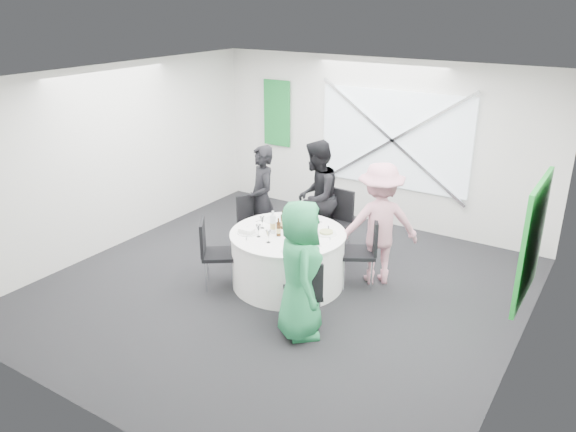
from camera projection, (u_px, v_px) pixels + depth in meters
The scene contains 50 objects.
floor at pixel (280, 289), 7.61m from camera, with size 6.00×6.00×0.00m, color black.
ceiling at pixel (279, 79), 6.59m from camera, with size 6.00×6.00×0.00m, color silver.
wall_back at pixel (377, 143), 9.45m from camera, with size 6.00×6.00×0.00m, color silver.
wall_front at pixel (85, 288), 4.75m from camera, with size 6.00×6.00×0.00m, color silver.
wall_left at pixel (116, 157), 8.60m from camera, with size 6.00×6.00×0.00m, color silver.
wall_right at pixel (530, 244), 5.60m from camera, with size 6.00×6.00×0.00m, color silver.
window_panel at pixel (393, 140), 9.24m from camera, with size 2.60×0.03×1.60m, color silver.
window_brace_a at pixel (393, 140), 9.20m from camera, with size 0.05×0.05×3.16m, color silver.
window_brace_b at pixel (393, 140), 9.20m from camera, with size 0.05×0.05×3.16m, color silver.
green_banner at pixel (277, 113), 10.31m from camera, with size 0.55×0.04×1.20m, color #146627.
green_sign at pixel (532, 240), 6.17m from camera, with size 0.05×1.20×1.40m, color #178027.
banquet_table at pixel (288, 258), 7.63m from camera, with size 1.56×1.56×0.76m.
chair_back at pixel (336, 217), 8.47m from camera, with size 0.49×0.50×1.01m.
chair_back_left at pixel (252, 221), 8.46m from camera, with size 0.58×0.57×0.93m.
chair_back_right at pixel (365, 246), 7.52m from camera, with size 0.61×0.61×0.98m.
chair_front_right at pixel (304, 290), 6.51m from camera, with size 0.58×0.58×0.90m.
chair_front_left at pixel (212, 248), 7.51m from camera, with size 0.61×0.61×0.96m.
person_man_back_left at pixel (262, 200), 8.49m from camera, with size 0.61×0.40×1.67m, color black.
person_man_back at pixel (316, 197), 8.47m from camera, with size 0.85×0.47×1.75m, color black.
person_woman_pink at pixel (379, 224), 7.54m from camera, with size 1.10×0.51×1.70m, color pink.
person_woman_green at pixel (300, 270), 6.33m from camera, with size 0.81×0.53×1.65m, color #268C51.
plate_back at pixel (308, 220), 7.90m from camera, with size 0.27×0.27×0.01m.
plate_back_left at pixel (273, 220), 7.90m from camera, with size 0.27×0.27×0.01m.
plate_back_right at pixel (326, 233), 7.45m from camera, with size 0.28×0.28×0.04m.
plate_front_right at pixel (301, 250), 6.95m from camera, with size 0.25×0.25×0.04m.
plate_front_left at pixel (248, 232), 7.49m from camera, with size 0.28×0.28×0.01m.
napkin at pixel (247, 231), 7.45m from camera, with size 0.19×0.13×0.05m, color white.
beer_bottle_a at pixel (283, 222), 7.59m from camera, with size 0.06×0.06×0.26m.
beer_bottle_b at pixel (295, 225), 7.50m from camera, with size 0.06×0.06×0.25m.
beer_bottle_c at pixel (294, 226), 7.44m from camera, with size 0.06×0.06×0.27m.
beer_bottle_d at pixel (279, 229), 7.36m from camera, with size 0.06×0.06×0.25m.
green_water_bottle at pixel (302, 226), 7.38m from camera, with size 0.08×0.08×0.31m.
clear_water_bottle at pixel (273, 224), 7.45m from camera, with size 0.08×0.08×0.31m.
wine_glass_a at pixel (304, 215), 7.75m from camera, with size 0.07×0.07×0.17m.
wine_glass_b at pixel (313, 227), 7.35m from camera, with size 0.07×0.07×0.17m.
wine_glass_c at pixel (262, 220), 7.60m from camera, with size 0.07×0.07×0.17m.
wine_glass_d at pixel (312, 217), 7.68m from camera, with size 0.07×0.07×0.17m.
wine_glass_e at pixel (292, 234), 7.14m from camera, with size 0.07×0.07×0.17m.
wine_glass_f at pixel (268, 233), 7.15m from camera, with size 0.07×0.07×0.17m.
wine_glass_g at pixel (258, 228), 7.32m from camera, with size 0.07×0.07×0.17m.
fork_a at pixel (286, 251), 6.95m from camera, with size 0.01×0.15×0.01m, color silver.
knife_a at pixel (316, 247), 7.07m from camera, with size 0.01×0.15×0.01m, color silver.
fork_b at pixel (247, 228), 7.62m from camera, with size 0.01×0.15×0.01m, color silver.
knife_b at pixel (246, 238), 7.32m from camera, with size 0.01×0.15×0.01m, color silver.
fork_c at pixel (279, 217), 8.01m from camera, with size 0.01×0.15×0.01m, color silver.
knife_c at pixel (261, 221), 7.89m from camera, with size 0.01×0.15×0.01m, color silver.
fork_d at pixel (330, 238), 7.32m from camera, with size 0.01×0.15×0.01m, color silver.
knife_d at pixel (329, 228), 7.64m from camera, with size 0.01×0.15×0.01m, color silver.
fork_e at pixel (317, 221), 7.86m from camera, with size 0.01×0.15×0.01m, color silver.
knife_e at pixel (297, 217), 8.01m from camera, with size 0.01×0.15×0.01m, color silver.
Camera 1 is at (3.71, -5.61, 3.70)m, focal length 35.00 mm.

